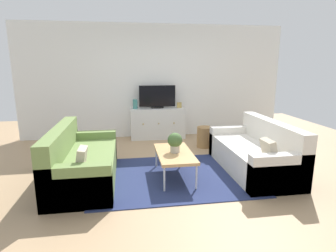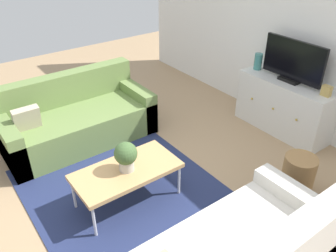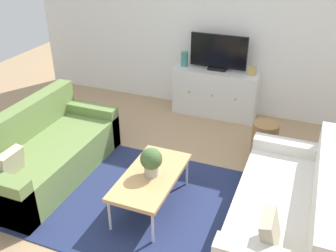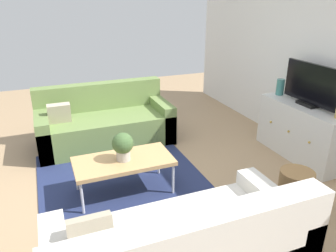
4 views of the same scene
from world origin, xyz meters
name	(u,v)px [view 1 (image 1 of 4)]	position (x,y,z in m)	size (l,w,h in m)	color
ground_plane	(171,173)	(0.00, 0.00, 0.00)	(10.00, 10.00, 0.00)	tan
wall_back	(154,82)	(0.00, 2.55, 1.35)	(6.40, 0.12, 2.70)	white
area_rug	(173,176)	(0.00, -0.15, 0.01)	(2.50, 1.90, 0.01)	navy
couch_left_side	(79,164)	(-1.44, -0.10, 0.28)	(0.88, 1.90, 0.84)	olive
couch_right_side	(257,154)	(1.44, -0.10, 0.28)	(0.88, 1.90, 0.84)	silver
coffee_table	(174,154)	(0.02, -0.18, 0.38)	(0.54, 1.06, 0.41)	tan
potted_plant	(175,142)	(0.03, -0.18, 0.59)	(0.23, 0.23, 0.31)	#B7B2A8
tv_console	(158,123)	(0.05, 2.27, 0.37)	(1.30, 0.47, 0.73)	silver
flat_screen_tv	(157,97)	(0.05, 2.29, 1.00)	(0.86, 0.16, 0.54)	black
glass_vase	(135,104)	(-0.48, 2.27, 0.85)	(0.11, 0.11, 0.23)	teal
mantel_clock	(179,105)	(0.57, 2.27, 0.80)	(0.11, 0.07, 0.13)	tan
wicker_basket	(205,137)	(0.97, 1.35, 0.22)	(0.34, 0.34, 0.44)	#9E7547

